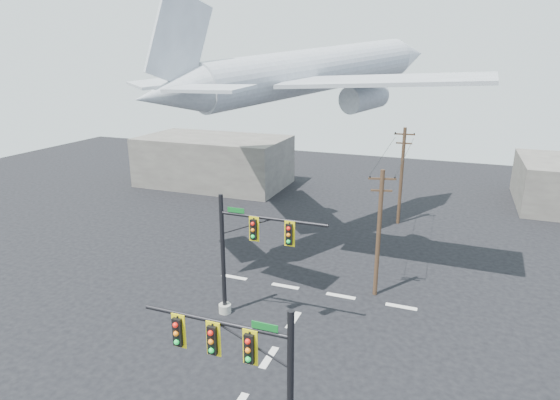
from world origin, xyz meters
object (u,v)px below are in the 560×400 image
at_px(utility_pole_b, 402,175).
at_px(airliner, 314,72).
at_px(utility_pole_a, 379,232).
at_px(signal_mast_far, 243,255).
at_px(signal_mast_near, 252,382).

bearing_deg(utility_pole_b, airliner, -134.90).
xyz_separation_m(utility_pole_a, airliner, (-7.00, 7.87, 9.80)).
bearing_deg(signal_mast_far, signal_mast_near, -63.31).
distance_m(signal_mast_near, airliner, 26.38).
height_order(signal_mast_near, airliner, airliner).
bearing_deg(utility_pole_a, signal_mast_far, -154.22).
height_order(signal_mast_near, signal_mast_far, signal_mast_far).
bearing_deg(signal_mast_far, utility_pole_a, 39.33).
distance_m(utility_pole_a, airliner, 14.39).
relative_size(signal_mast_far, utility_pole_a, 0.89).
relative_size(signal_mast_near, utility_pole_b, 0.78).
distance_m(signal_mast_near, utility_pole_a, 16.03).
relative_size(signal_mast_near, airliner, 0.25).
xyz_separation_m(signal_mast_far, airliner, (0.06, 13.66, 10.21)).
bearing_deg(signal_mast_near, signal_mast_far, 116.69).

